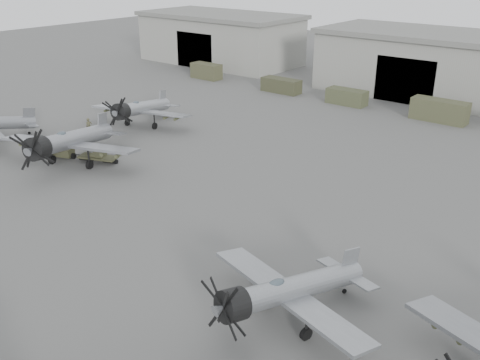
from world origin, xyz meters
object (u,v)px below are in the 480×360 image
(ground_crew, at_px, (89,127))
(aircraft_mid_1, at_px, (67,142))
(aircraft_mid_2, at_px, (284,292))
(aircraft_far_0, at_px, (139,109))
(tug_trailer, at_px, (77,154))

(ground_crew, bearing_deg, aircraft_mid_1, -117.93)
(aircraft_mid_2, distance_m, aircraft_far_0, 38.02)
(aircraft_mid_2, bearing_deg, aircraft_mid_1, -177.55)
(aircraft_far_0, bearing_deg, aircraft_mid_2, -46.77)
(aircraft_far_0, xyz_separation_m, ground_crew, (-2.35, -5.30, -1.28))
(aircraft_far_0, distance_m, tug_trailer, 11.28)
(aircraft_mid_2, xyz_separation_m, aircraft_far_0, (-33.02, 18.83, 0.17))
(aircraft_mid_2, bearing_deg, tug_trailer, 179.98)
(aircraft_mid_1, xyz_separation_m, tug_trailer, (-1.19, 1.64, -1.99))
(aircraft_mid_1, distance_m, aircraft_far_0, 13.07)
(aircraft_mid_1, distance_m, aircraft_mid_2, 29.57)
(aircraft_mid_2, height_order, tug_trailer, aircraft_mid_2)
(aircraft_mid_1, relative_size, aircraft_mid_2, 1.20)
(aircraft_mid_1, xyz_separation_m, aircraft_far_0, (-4.17, 12.38, -0.28))
(tug_trailer, xyz_separation_m, ground_crew, (-5.33, 5.45, 0.43))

